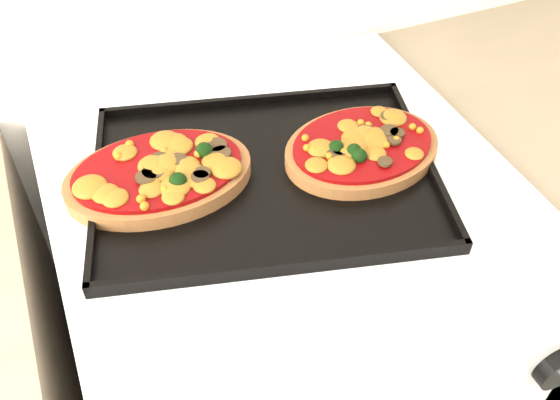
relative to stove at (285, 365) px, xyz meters
name	(u,v)px	position (x,y,z in m)	size (l,w,h in m)	color
stove	(285,365)	(0.00, 0.00, 0.00)	(0.60, 0.60, 0.91)	white
knob_right	(558,368)	(0.18, -0.33, 0.40)	(0.06, 0.06, 0.02)	black
baking_tray	(265,174)	(-0.02, 0.02, 0.47)	(0.44, 0.32, 0.02)	black
pizza_left	(158,173)	(-0.15, 0.05, 0.48)	(0.24, 0.16, 0.03)	#A66839
pizza_right	(362,147)	(0.11, 0.00, 0.48)	(0.21, 0.16, 0.03)	#A66839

